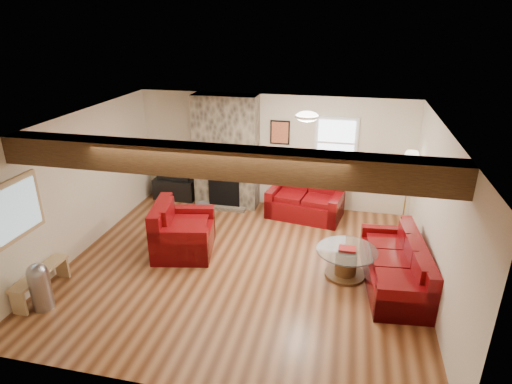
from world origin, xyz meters
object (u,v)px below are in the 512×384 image
armchair_red (183,228)px  television (173,170)px  coffee_table (346,263)px  tv_cabinet (175,189)px  sofa_three (394,263)px  floor_lamp (411,163)px  loveseat (305,199)px

armchair_red → television: (-1.12, 2.26, 0.24)m
coffee_table → tv_cabinet: (-4.03, 2.44, -0.00)m
sofa_three → television: (-4.78, 2.53, 0.32)m
coffee_table → floor_lamp: (1.07, 1.94, 1.17)m
coffee_table → television: television is taller
armchair_red → floor_lamp: floor_lamp is taller
sofa_three → floor_lamp: 2.30m
loveseat → coffee_table: bearing=-56.9°
tv_cabinet → armchair_red: bearing=-63.6°
television → floor_lamp: (5.10, -0.50, 0.71)m
tv_cabinet → television: bearing=0.0°
armchair_red → floor_lamp: (3.98, 1.76, 0.95)m
armchair_red → floor_lamp: 4.45m
sofa_three → loveseat: bearing=-148.7°
sofa_three → armchair_red: bearing=-99.9°
tv_cabinet → television: television is taller
loveseat → armchair_red: armchair_red is taller
sofa_three → tv_cabinet: size_ratio=2.06×
armchair_red → loveseat: bearing=-56.7°
television → sofa_three: bearing=-27.9°
loveseat → floor_lamp: size_ratio=0.93×
sofa_three → tv_cabinet: (-4.78, 2.53, -0.14)m
sofa_three → television: bearing=-123.6°
floor_lamp → coffee_table: bearing=-118.8°
television → armchair_red: bearing=-63.6°
loveseat → tv_cabinet: (-3.10, 0.30, -0.17)m
floor_lamp → sofa_three: bearing=-99.0°
loveseat → armchair_red: (-1.98, -1.96, 0.06)m
coffee_table → television: size_ratio=1.28×
armchair_red → television: size_ratio=1.48×
loveseat → coffee_table: loveseat is taller
armchair_red → floor_lamp: bearing=-77.6°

